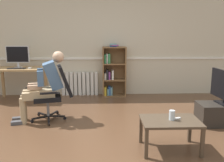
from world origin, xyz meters
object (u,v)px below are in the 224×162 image
(person_seated, at_px, (44,84))
(coffee_table, at_px, (170,124))
(keyboard, at_px, (17,68))
(drinking_glass, at_px, (172,115))
(imac_monitor, at_px, (18,55))
(computer_mouse, at_px, (30,68))
(computer_desk, at_px, (20,73))
(office_chair, at_px, (55,91))
(radiator, at_px, (80,84))
(spare_remote, at_px, (176,119))
(tv_stand, at_px, (223,114))
(bookshelf, at_px, (113,72))

(person_seated, relative_size, coffee_table, 1.61)
(keyboard, height_order, drinking_glass, keyboard)
(imac_monitor, bearing_deg, computer_mouse, -31.92)
(computer_desk, xyz_separation_m, imac_monitor, (-0.05, 0.08, 0.40))
(coffee_table, bearing_deg, keyboard, 139.56)
(office_chair, height_order, person_seated, person_seated)
(keyboard, xyz_separation_m, radiator, (1.34, 0.53, -0.47))
(computer_desk, relative_size, office_chair, 1.13)
(spare_remote, bearing_deg, computer_desk, -155.28)
(tv_stand, bearing_deg, coffee_table, -142.64)
(drinking_glass, bearing_deg, person_seated, 148.38)
(spare_remote, bearing_deg, drinking_glass, -96.26)
(office_chair, relative_size, drinking_glass, 7.50)
(computer_mouse, distance_m, coffee_table, 3.55)
(radiator, height_order, person_seated, person_seated)
(tv_stand, relative_size, drinking_glass, 6.45)
(coffee_table, height_order, drinking_glass, drinking_glass)
(keyboard, height_order, tv_stand, keyboard)
(imac_monitor, distance_m, coffee_table, 3.95)
(radiator, distance_m, drinking_glass, 3.31)
(imac_monitor, xyz_separation_m, spare_remote, (2.94, -2.61, -0.61))
(keyboard, height_order, coffee_table, keyboard)
(person_seated, distance_m, spare_remote, 2.34)
(coffee_table, bearing_deg, computer_desk, 137.80)
(tv_stand, bearing_deg, office_chair, 173.01)
(radiator, distance_m, person_seated, 1.83)
(radiator, bearing_deg, spare_remote, -61.90)
(person_seated, distance_m, coffee_table, 2.29)
(computer_mouse, distance_m, person_seated, 1.38)
(office_chair, xyz_separation_m, person_seated, (-0.18, -0.04, 0.13))
(tv_stand, bearing_deg, computer_mouse, 157.38)
(tv_stand, distance_m, coffee_table, 1.47)
(keyboard, xyz_separation_m, coffee_table, (2.83, -2.41, -0.40))
(bookshelf, relative_size, coffee_table, 1.68)
(office_chair, xyz_separation_m, spare_remote, (1.83, -1.23, -0.10))
(computer_desk, height_order, bookshelf, bookshelf)
(tv_stand, bearing_deg, drinking_glass, -142.22)
(tv_stand, xyz_separation_m, coffee_table, (-1.16, -0.89, 0.18))
(person_seated, height_order, tv_stand, person_seated)
(tv_stand, bearing_deg, person_seated, 174.22)
(radiator, xyz_separation_m, tv_stand, (2.65, -2.06, -0.11))
(imac_monitor, bearing_deg, coffee_table, -42.56)
(coffee_table, relative_size, spare_remote, 5.12)
(computer_mouse, bearing_deg, imac_monitor, 148.08)
(computer_desk, bearing_deg, computer_mouse, -24.18)
(tv_stand, xyz_separation_m, spare_remote, (-1.09, -0.87, 0.25))
(imac_monitor, distance_m, person_seated, 1.75)
(person_seated, bearing_deg, computer_desk, -160.69)
(coffee_table, xyz_separation_m, spare_remote, (0.08, 0.02, 0.07))
(computer_desk, bearing_deg, bookshelf, 7.71)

